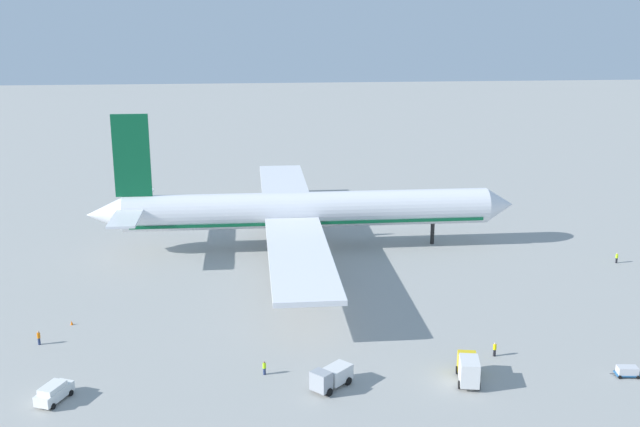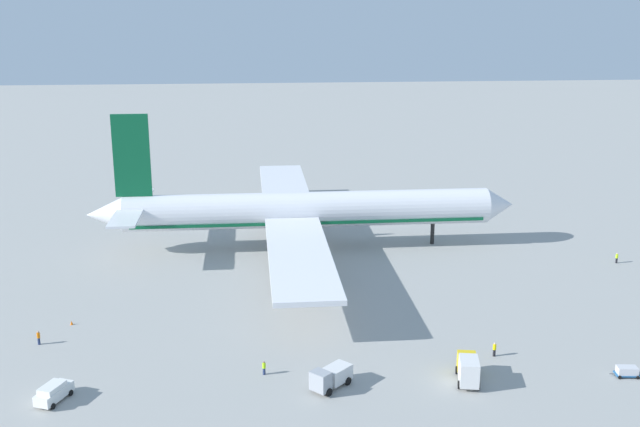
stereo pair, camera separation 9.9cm
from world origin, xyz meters
TOP-DOWN VIEW (x-y plane):
  - ground_plane at (0.00, 0.00)m, footprint 600.00×600.00m
  - airliner at (-1.46, -0.09)m, footprint 73.49×81.28m
  - service_truck_0 at (13.68, -50.50)m, footprint 3.16×5.70m
  - service_truck_1 at (-1.61, -50.29)m, footprint 5.12×5.05m
  - service_van at (-31.14, -50.42)m, footprint 3.52×4.90m
  - baggage_cart_0 at (32.02, -50.82)m, footprint 3.31×1.80m
  - ground_worker_0 at (-8.83, -46.50)m, footprint 0.56×0.56m
  - ground_worker_1 at (49.44, -13.03)m, footprint 0.55×0.55m
  - ground_worker_2 at (18.71, -44.41)m, footprint 0.40×0.40m
  - ground_worker_3 at (-36.43, -35.93)m, footprint 0.53×0.53m
  - traffic_cone_0 at (-32.14, 39.05)m, footprint 0.36×0.36m
  - traffic_cone_1 at (1.74, 43.88)m, footprint 0.36×0.36m
  - traffic_cone_2 at (-33.77, -30.11)m, footprint 0.36×0.36m

SIDE VIEW (x-z plane):
  - ground_plane at x=0.00m, z-range 0.00..0.00m
  - traffic_cone_0 at x=-32.14m, z-range 0.00..0.55m
  - traffic_cone_1 at x=1.74m, z-range 0.00..0.55m
  - traffic_cone_2 at x=-33.77m, z-range 0.00..0.55m
  - baggage_cart_0 at x=32.02m, z-range 0.07..1.24m
  - ground_worker_0 at x=-8.83m, z-range 0.01..1.63m
  - ground_worker_1 at x=49.44m, z-range 0.02..1.76m
  - ground_worker_2 at x=18.71m, z-range 0.02..1.76m
  - ground_worker_3 at x=-36.43m, z-range 0.02..1.81m
  - service_van at x=-31.14m, z-range 0.05..2.02m
  - service_truck_1 at x=-1.61m, z-range 0.05..2.61m
  - service_truck_0 at x=13.68m, z-range 0.10..3.23m
  - airliner at x=-1.46m, z-range -5.20..18.46m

